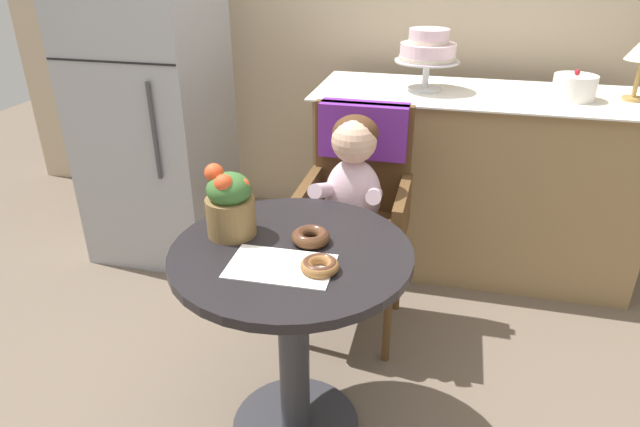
# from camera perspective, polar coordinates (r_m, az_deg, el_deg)

# --- Properties ---
(ground_plane) EXTENTS (8.00, 8.00, 0.00)m
(ground_plane) POSITION_cam_1_polar(r_m,az_deg,el_deg) (2.08, -2.49, -21.11)
(ground_plane) COLOR #6B5B4C
(cafe_table) EXTENTS (0.72, 0.72, 0.72)m
(cafe_table) POSITION_cam_1_polar(r_m,az_deg,el_deg) (1.74, -2.82, -9.71)
(cafe_table) COLOR black
(cafe_table) RESTS_ON ground
(wicker_chair) EXTENTS (0.42, 0.45, 0.95)m
(wicker_chair) POSITION_cam_1_polar(r_m,az_deg,el_deg) (2.26, 3.99, 2.99)
(wicker_chair) COLOR brown
(wicker_chair) RESTS_ON ground
(seated_child) EXTENTS (0.27, 0.32, 0.73)m
(seated_child) POSITION_cam_1_polar(r_m,az_deg,el_deg) (2.10, 3.27, 2.32)
(seated_child) COLOR silver
(seated_child) RESTS_ON ground
(paper_napkin) EXTENTS (0.30, 0.19, 0.00)m
(paper_napkin) POSITION_cam_1_polar(r_m,az_deg,el_deg) (1.54, -4.05, -5.45)
(paper_napkin) COLOR white
(paper_napkin) RESTS_ON cafe_table
(donut_front) EXTENTS (0.12, 0.12, 0.04)m
(donut_front) POSITION_cam_1_polar(r_m,az_deg,el_deg) (1.65, -0.96, -2.36)
(donut_front) COLOR #4C2D19
(donut_front) RESTS_ON cafe_table
(donut_mid) EXTENTS (0.11, 0.11, 0.03)m
(donut_mid) POSITION_cam_1_polar(r_m,az_deg,el_deg) (1.51, -0.03, -5.35)
(donut_mid) COLOR #936033
(donut_mid) RESTS_ON cafe_table
(flower_vase) EXTENTS (0.15, 0.15, 0.23)m
(flower_vase) POSITION_cam_1_polar(r_m,az_deg,el_deg) (1.68, -9.30, 1.13)
(flower_vase) COLOR brown
(flower_vase) RESTS_ON cafe_table
(display_counter) EXTENTS (1.56, 0.62, 0.90)m
(display_counter) POSITION_cam_1_polar(r_m,az_deg,el_deg) (2.86, 15.45, 3.19)
(display_counter) COLOR #93754C
(display_counter) RESTS_ON ground
(tiered_cake_stand) EXTENTS (0.30, 0.30, 0.28)m
(tiered_cake_stand) POSITION_cam_1_polar(r_m,az_deg,el_deg) (2.69, 11.08, 16.21)
(tiered_cake_stand) COLOR silver
(tiered_cake_stand) RESTS_ON display_counter
(round_layer_cake) EXTENTS (0.19, 0.19, 0.13)m
(round_layer_cake) POSITION_cam_1_polar(r_m,az_deg,el_deg) (2.74, 24.78, 11.76)
(round_layer_cake) COLOR white
(round_layer_cake) RESTS_ON display_counter
(refrigerator) EXTENTS (0.64, 0.63, 1.70)m
(refrigerator) POSITION_cam_1_polar(r_m,az_deg,el_deg) (2.93, -17.02, 11.75)
(refrigerator) COLOR #9EA0A5
(refrigerator) RESTS_ON ground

